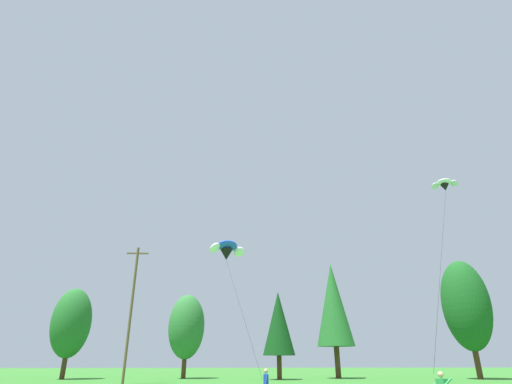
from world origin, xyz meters
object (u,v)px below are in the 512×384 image
at_px(utility_pole, 131,309).
at_px(kite_flyer_near, 266,384).
at_px(parafoil_kite_high_blue_white, 227,250).
at_px(parafoil_kite_mid_white, 445,185).

distance_m(utility_pole, kite_flyer_near, 23.52).
bearing_deg(utility_pole, parafoil_kite_high_blue_white, -38.91).
relative_size(utility_pole, kite_flyer_near, 7.62).
bearing_deg(utility_pole, parafoil_kite_mid_white, -21.75).
bearing_deg(kite_flyer_near, parafoil_kite_mid_white, 27.75).
relative_size(kite_flyer_near, parafoil_kite_high_blue_white, 0.13).
bearing_deg(parafoil_kite_high_blue_white, utility_pole, 141.09).
height_order(utility_pole, parafoil_kite_mid_white, parafoil_kite_mid_white).
relative_size(kite_flyer_near, parafoil_kite_mid_white, 0.11).
xyz_separation_m(parafoil_kite_high_blue_white, parafoil_kite_mid_white, (18.36, -3.47, 4.99)).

